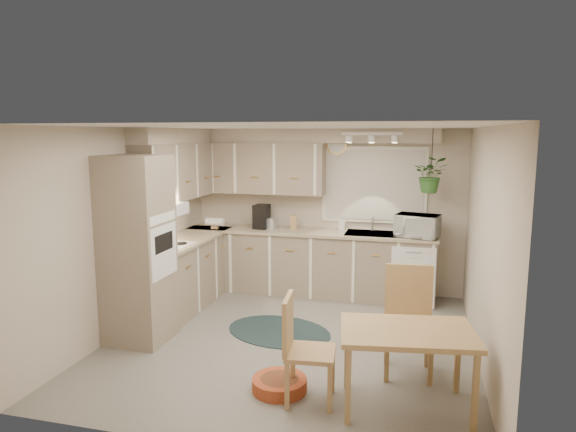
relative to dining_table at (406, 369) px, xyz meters
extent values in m
plane|color=slate|center=(-1.30, 1.13, -0.35)|extent=(4.20, 4.20, 0.00)
plane|color=silver|center=(-1.30, 1.13, 2.05)|extent=(4.20, 4.20, 0.00)
cube|color=#BAAD9A|center=(-1.30, 3.23, 0.85)|extent=(4.00, 0.04, 2.40)
cube|color=#BAAD9A|center=(-1.30, -0.97, 0.85)|extent=(4.00, 0.04, 2.40)
cube|color=#BAAD9A|center=(-3.30, 1.13, 0.85)|extent=(0.04, 4.20, 2.40)
cube|color=#BAAD9A|center=(0.70, 1.13, 0.85)|extent=(0.04, 4.20, 2.40)
cube|color=gray|center=(-3.00, 2.01, 0.10)|extent=(0.60, 1.85, 0.90)
cube|color=gray|center=(-1.50, 2.93, 0.10)|extent=(3.60, 0.60, 0.90)
cube|color=tan|center=(-2.99, 2.01, 0.57)|extent=(0.64, 1.89, 0.04)
cube|color=tan|center=(-1.50, 2.92, 0.57)|extent=(3.64, 0.64, 0.04)
cube|color=gray|center=(-2.97, 0.76, 0.70)|extent=(0.65, 0.65, 2.10)
cube|color=white|center=(-2.65, 0.76, 0.70)|extent=(0.02, 0.56, 0.58)
cube|color=gray|center=(-3.12, 2.13, 1.48)|extent=(0.35, 2.00, 0.75)
cube|color=gray|center=(-2.30, 3.06, 1.48)|extent=(2.00, 0.35, 0.75)
cube|color=#BAAD9A|center=(-3.15, 2.13, 1.95)|extent=(0.30, 2.00, 0.20)
cube|color=#BAAD9A|center=(-1.50, 3.08, 1.95)|extent=(3.60, 0.30, 0.20)
cube|color=white|center=(-2.98, 1.43, 0.60)|extent=(0.52, 0.58, 0.02)
cube|color=white|center=(-3.00, 1.43, 1.05)|extent=(0.40, 0.60, 0.14)
cube|color=silver|center=(-0.60, 3.20, 1.25)|extent=(1.40, 0.02, 1.00)
cube|color=silver|center=(-0.60, 3.21, 1.25)|extent=(1.50, 0.02, 1.10)
cube|color=#B2B5BB|center=(-0.60, 2.93, 0.55)|extent=(0.70, 0.48, 0.10)
cube|color=white|center=(0.00, 2.62, 0.08)|extent=(0.58, 0.02, 0.83)
cube|color=white|center=(-0.60, 2.68, 1.98)|extent=(0.80, 0.04, 0.04)
cylinder|color=gold|center=(-1.15, 3.20, 1.83)|extent=(0.30, 0.03, 0.30)
cube|color=tan|center=(0.00, 0.00, 0.00)|extent=(1.21, 0.90, 0.70)
cube|color=tan|center=(-0.81, -0.09, 0.12)|extent=(0.49, 0.49, 0.94)
cube|color=tan|center=(0.00, 0.64, 0.17)|extent=(0.52, 0.52, 1.05)
ellipsoid|color=black|center=(-1.51, 1.37, -0.34)|extent=(1.52, 1.31, 0.01)
cylinder|color=#A95021|center=(-1.12, 0.01, -0.29)|extent=(0.59, 0.59, 0.12)
imported|color=white|center=(0.04, 2.83, 0.78)|extent=(0.62, 0.43, 0.38)
imported|color=white|center=(-1.03, 3.08, 0.64)|extent=(0.11, 0.21, 0.09)
imported|color=#2E5F26|center=(0.19, 2.83, 1.39)|extent=(0.44, 0.48, 0.37)
cube|color=black|center=(-2.21, 2.93, 0.77)|extent=(0.22, 0.26, 0.35)
cube|color=#B2B5BB|center=(-2.12, 2.95, 0.67)|extent=(0.28, 0.19, 0.16)
cube|color=tan|center=(-1.73, 2.98, 0.70)|extent=(0.11, 0.11, 0.21)
camera|label=1|loc=(0.06, -4.22, 1.97)|focal=32.00mm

